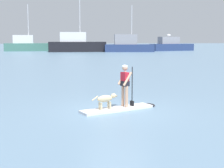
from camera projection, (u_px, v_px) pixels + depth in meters
The scene contains 8 objects.
ground_plane at pixel (117, 110), 12.86m from camera, with size 400.00×400.00×0.00m, color slate.
paddleboard at pixel (122, 108), 12.97m from camera, with size 3.32×1.76×0.10m.
person_paddler at pixel (125, 83), 12.91m from camera, with size 0.67×0.59×1.66m.
dog at pixel (106, 99), 12.53m from camera, with size 1.07×0.46×0.58m.
moored_boat_outer at pixel (26, 45), 76.81m from camera, with size 10.05×2.92×10.73m.
moored_boat_center at pixel (76, 44), 72.25m from camera, with size 12.62×4.36×12.78m.
moored_boat_starboard at pixel (128, 45), 72.33m from camera, with size 11.14×4.98×10.08m.
moored_boat_far_port at pixel (171, 45), 79.12m from camera, with size 11.39×5.33×3.98m.
Camera 1 is at (-2.69, -12.31, 2.75)m, focal length 52.81 mm.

